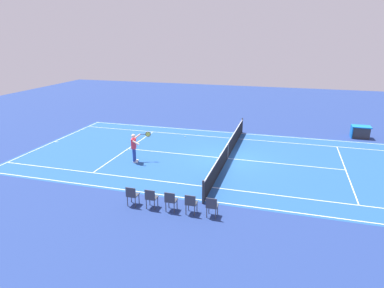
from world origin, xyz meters
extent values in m
plane|color=navy|center=(0.00, 0.00, 0.00)|extent=(60.00, 60.00, 0.00)
cube|color=#1E4C93|center=(0.00, 0.00, 0.00)|extent=(24.20, 11.40, 0.00)
cube|color=white|center=(11.90, 0.00, 0.00)|extent=(0.05, 11.00, 0.01)
cube|color=white|center=(0.00, -5.50, 0.00)|extent=(23.80, 0.05, 0.01)
cube|color=white|center=(0.00, 5.50, 0.00)|extent=(23.80, 0.05, 0.01)
cube|color=white|center=(0.00, -4.11, 0.00)|extent=(23.80, 0.05, 0.01)
cube|color=white|center=(0.00, 4.11, 0.00)|extent=(23.80, 0.05, 0.01)
cube|color=white|center=(6.40, 0.00, 0.00)|extent=(0.05, 8.22, 0.01)
cube|color=white|center=(-6.40, 0.00, 0.00)|extent=(0.05, 8.22, 0.01)
cube|color=white|center=(0.00, 0.00, 0.00)|extent=(12.80, 0.05, 0.01)
cube|color=white|center=(11.75, 0.00, 0.00)|extent=(0.30, 0.05, 0.01)
cylinder|color=#2D2D33|center=(0.00, -5.80, 0.54)|extent=(0.10, 0.10, 1.08)
cylinder|color=#2D2D33|center=(0.00, 5.80, 0.54)|extent=(0.10, 0.10, 1.08)
cube|color=black|center=(0.00, 0.00, 0.44)|extent=(0.02, 11.60, 0.88)
cube|color=white|center=(0.00, 0.00, 0.95)|extent=(0.04, 11.60, 0.06)
cube|color=white|center=(0.00, 0.00, 0.44)|extent=(0.04, 0.06, 0.88)
cylinder|color=navy|center=(4.95, 2.14, 0.45)|extent=(0.15, 0.15, 0.74)
cube|color=white|center=(4.89, 2.12, 0.04)|extent=(0.30, 0.19, 0.09)
cylinder|color=navy|center=(5.02, 1.91, 0.45)|extent=(0.15, 0.15, 0.74)
cube|color=white|center=(4.96, 1.89, 0.04)|extent=(0.30, 0.19, 0.09)
cube|color=#E03342|center=(4.99, 2.03, 1.10)|extent=(0.34, 0.43, 0.56)
sphere|color=beige|center=(4.99, 2.03, 1.53)|extent=(0.23, 0.23, 0.23)
cylinder|color=beige|center=(4.74, 2.24, 1.23)|extent=(0.41, 0.10, 0.26)
cylinder|color=beige|center=(4.90, 1.71, 1.43)|extent=(0.39, 0.32, 0.30)
cylinder|color=#232326|center=(4.62, 1.56, 1.54)|extent=(0.28, 0.12, 0.04)
torus|color=#232326|center=(4.34, 1.47, 1.54)|extent=(0.31, 0.11, 0.31)
cylinder|color=#C6D84C|center=(4.34, 1.47, 1.54)|extent=(0.26, 0.08, 0.27)
sphere|color=#CCE01E|center=(3.68, -3.45, 0.03)|extent=(0.07, 0.07, 0.07)
cylinder|color=#38383D|center=(-0.43, 6.54, 0.22)|extent=(0.04, 0.04, 0.44)
cylinder|color=#38383D|center=(-0.79, 6.54, 0.22)|extent=(0.04, 0.04, 0.44)
cylinder|color=#38383D|center=(-0.43, 6.90, 0.22)|extent=(0.04, 0.04, 0.44)
cylinder|color=#38383D|center=(-0.79, 6.90, 0.22)|extent=(0.04, 0.04, 0.44)
cube|color=#333842|center=(-0.61, 6.72, 0.46)|extent=(0.44, 0.44, 0.04)
cube|color=#333842|center=(-0.61, 6.92, 0.68)|extent=(0.44, 0.04, 0.40)
cylinder|color=#38383D|center=(0.43, 6.54, 0.22)|extent=(0.04, 0.04, 0.44)
cylinder|color=#38383D|center=(0.07, 6.54, 0.22)|extent=(0.04, 0.04, 0.44)
cylinder|color=#38383D|center=(0.43, 6.90, 0.22)|extent=(0.04, 0.04, 0.44)
cylinder|color=#38383D|center=(0.07, 6.90, 0.22)|extent=(0.04, 0.04, 0.44)
cube|color=#333842|center=(0.25, 6.72, 0.46)|extent=(0.44, 0.44, 0.04)
cube|color=#333842|center=(0.25, 6.92, 0.68)|extent=(0.44, 0.04, 0.40)
cylinder|color=#38383D|center=(1.28, 6.54, 0.22)|extent=(0.04, 0.04, 0.44)
cylinder|color=#38383D|center=(0.92, 6.54, 0.22)|extent=(0.04, 0.04, 0.44)
cylinder|color=#38383D|center=(1.28, 6.90, 0.22)|extent=(0.04, 0.04, 0.44)
cylinder|color=#38383D|center=(0.92, 6.90, 0.22)|extent=(0.04, 0.04, 0.44)
cube|color=#333842|center=(1.10, 6.72, 0.46)|extent=(0.44, 0.44, 0.04)
cube|color=#333842|center=(1.10, 6.92, 0.68)|extent=(0.44, 0.04, 0.40)
cylinder|color=#38383D|center=(2.14, 6.54, 0.22)|extent=(0.04, 0.04, 0.44)
cylinder|color=#38383D|center=(1.78, 6.54, 0.22)|extent=(0.04, 0.04, 0.44)
cylinder|color=#38383D|center=(2.14, 6.90, 0.22)|extent=(0.04, 0.04, 0.44)
cylinder|color=#38383D|center=(1.78, 6.90, 0.22)|extent=(0.04, 0.04, 0.44)
cube|color=#333842|center=(1.96, 6.72, 0.46)|extent=(0.44, 0.44, 0.04)
cube|color=#333842|center=(1.96, 6.92, 0.68)|extent=(0.44, 0.04, 0.40)
cylinder|color=#38383D|center=(3.00, 6.54, 0.22)|extent=(0.04, 0.04, 0.44)
cylinder|color=#38383D|center=(2.64, 6.54, 0.22)|extent=(0.04, 0.04, 0.44)
cylinder|color=#38383D|center=(3.00, 6.90, 0.22)|extent=(0.04, 0.04, 0.44)
cylinder|color=#38383D|center=(2.64, 6.90, 0.22)|extent=(0.04, 0.04, 0.44)
cube|color=#333842|center=(2.82, 6.72, 0.46)|extent=(0.44, 0.44, 0.04)
cube|color=#333842|center=(2.82, 6.92, 0.68)|extent=(0.44, 0.04, 0.40)
cube|color=#2D2D33|center=(-8.18, -6.74, 0.40)|extent=(1.10, 0.70, 0.80)
cube|color=blue|center=(-8.18, -6.74, 0.82)|extent=(1.24, 0.84, 0.06)
cube|color=blue|center=(-7.58, -6.74, 0.42)|extent=(0.06, 0.84, 0.84)
camera|label=1|loc=(-3.16, 18.42, 6.88)|focal=31.65mm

